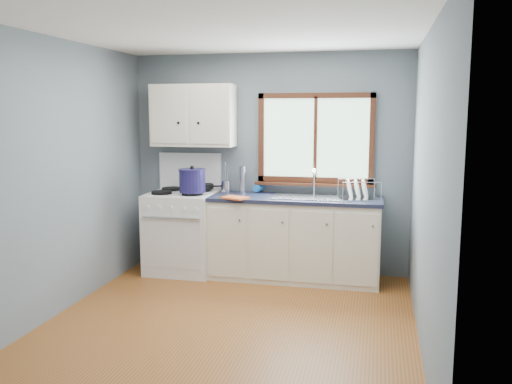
% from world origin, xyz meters
% --- Properties ---
extents(floor, '(3.20, 3.60, 0.02)m').
position_xyz_m(floor, '(0.00, 0.00, -0.01)').
color(floor, '#945422').
rests_on(floor, ground).
extents(ceiling, '(3.20, 3.60, 0.02)m').
position_xyz_m(ceiling, '(0.00, 0.00, 2.51)').
color(ceiling, white).
rests_on(ceiling, wall_back).
extents(wall_back, '(3.20, 0.02, 2.50)m').
position_xyz_m(wall_back, '(0.00, 1.81, 1.25)').
color(wall_back, slate).
rests_on(wall_back, ground).
extents(wall_front, '(3.20, 0.02, 2.50)m').
position_xyz_m(wall_front, '(0.00, -1.81, 1.25)').
color(wall_front, slate).
rests_on(wall_front, ground).
extents(wall_left, '(0.02, 3.60, 2.50)m').
position_xyz_m(wall_left, '(-1.61, 0.00, 1.25)').
color(wall_left, slate).
rests_on(wall_left, ground).
extents(wall_right, '(0.02, 3.60, 2.50)m').
position_xyz_m(wall_right, '(1.61, 0.00, 1.25)').
color(wall_right, slate).
rests_on(wall_right, ground).
extents(gas_range, '(0.76, 0.69, 1.36)m').
position_xyz_m(gas_range, '(-0.95, 1.47, 0.49)').
color(gas_range, white).
rests_on(gas_range, floor).
extents(base_cabinets, '(1.85, 0.60, 0.88)m').
position_xyz_m(base_cabinets, '(0.36, 1.49, 0.41)').
color(base_cabinets, '#F1E7C9').
rests_on(base_cabinets, floor).
extents(countertop, '(1.89, 0.64, 0.04)m').
position_xyz_m(countertop, '(0.36, 1.49, 0.90)').
color(countertop, black).
rests_on(countertop, base_cabinets).
extents(sink, '(0.84, 0.46, 0.44)m').
position_xyz_m(sink, '(0.54, 1.49, 0.86)').
color(sink, silver).
rests_on(sink, countertop).
extents(window, '(1.36, 0.10, 1.03)m').
position_xyz_m(window, '(0.54, 1.77, 1.48)').
color(window, '#9EC6A8').
rests_on(window, wall_back).
extents(upper_cabinets, '(0.95, 0.35, 0.70)m').
position_xyz_m(upper_cabinets, '(-0.85, 1.63, 1.80)').
color(upper_cabinets, '#F1E7C9').
rests_on(upper_cabinets, wall_back).
extents(skillet, '(0.41, 0.32, 0.05)m').
position_xyz_m(skillet, '(-0.75, 1.63, 0.99)').
color(skillet, black).
rests_on(skillet, gas_range).
extents(stockpot, '(0.38, 0.38, 0.29)m').
position_xyz_m(stockpot, '(-0.77, 1.33, 1.09)').
color(stockpot, '#1A1548').
rests_on(stockpot, gas_range).
extents(utensil_crock, '(0.14, 0.14, 0.35)m').
position_xyz_m(utensil_crock, '(-0.47, 1.63, 0.99)').
color(utensil_crock, silver).
rests_on(utensil_crock, countertop).
extents(thermos, '(0.09, 0.09, 0.31)m').
position_xyz_m(thermos, '(-0.28, 1.65, 1.07)').
color(thermos, silver).
rests_on(thermos, countertop).
extents(soap_bottle, '(0.12, 0.12, 0.26)m').
position_xyz_m(soap_bottle, '(-0.13, 1.69, 1.05)').
color(soap_bottle, blue).
rests_on(soap_bottle, countertop).
extents(dish_towel, '(0.32, 0.28, 0.02)m').
position_xyz_m(dish_towel, '(-0.26, 1.23, 0.93)').
color(dish_towel, '#DB5F2A').
rests_on(dish_towel, countertop).
extents(dish_rack, '(0.48, 0.41, 0.22)m').
position_xyz_m(dish_rack, '(1.03, 1.48, 0.98)').
color(dish_rack, silver).
rests_on(dish_rack, countertop).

